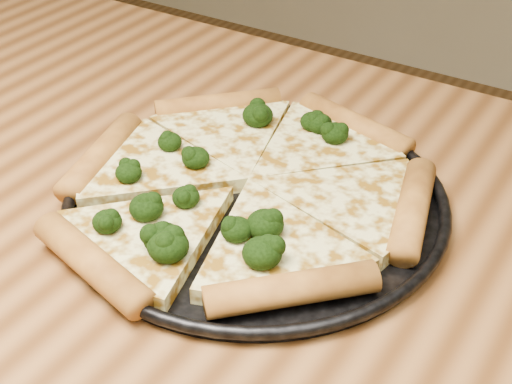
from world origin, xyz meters
The scene contains 4 objects.
dining_table centered at (0.00, 0.00, 0.66)m, with size 1.20×0.90×0.75m.
pizza_pan centered at (0.06, 0.14, 0.76)m, with size 0.33×0.33×0.02m.
pizza centered at (0.05, 0.14, 0.77)m, with size 0.33×0.35×0.03m.
broccoli_florets centered at (0.04, 0.11, 0.78)m, with size 0.18×0.25×0.02m.
Camera 1 is at (0.34, -0.31, 1.13)m, focal length 52.05 mm.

